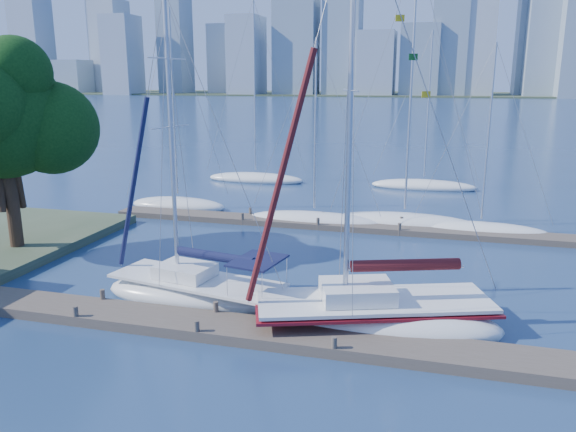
# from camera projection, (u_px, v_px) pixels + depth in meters

# --- Properties ---
(ground) EXTENTS (700.00, 700.00, 0.00)m
(ground) POSITION_uv_depth(u_px,v_px,m) (207.00, 331.00, 21.09)
(ground) COLOR navy
(ground) RESTS_ON ground
(near_dock) EXTENTS (26.00, 2.00, 0.40)m
(near_dock) POSITION_uv_depth(u_px,v_px,m) (207.00, 326.00, 21.04)
(near_dock) COLOR #4C4238
(near_dock) RESTS_ON ground
(far_dock) EXTENTS (30.00, 1.80, 0.36)m
(far_dock) POSITION_uv_depth(u_px,v_px,m) (336.00, 225.00, 35.54)
(far_dock) COLOR #4C4238
(far_dock) RESTS_ON ground
(far_shore) EXTENTS (800.00, 100.00, 1.50)m
(far_shore) POSITION_uv_depth(u_px,v_px,m) (428.00, 95.00, 321.12)
(far_shore) COLOR #38472D
(far_shore) RESTS_ON ground
(tree) EXTENTS (8.66, 7.88, 11.27)m
(tree) POSITION_uv_depth(u_px,v_px,m) (2.00, 113.00, 28.36)
(tree) COLOR #322216
(tree) RESTS_ON ground
(sailboat_navy) EXTENTS (8.58, 4.15, 13.11)m
(sailboat_navy) POSITION_uv_depth(u_px,v_px,m) (196.00, 277.00, 23.73)
(sailboat_navy) COLOR silver
(sailboat_navy) RESTS_ON ground
(sailboat_maroon) EXTENTS (9.98, 6.06, 15.80)m
(sailboat_maroon) POSITION_uv_depth(u_px,v_px,m) (374.00, 298.00, 21.20)
(sailboat_maroon) COLOR silver
(sailboat_maroon) RESTS_ON ground
(bg_boat_0) EXTENTS (7.59, 5.11, 14.26)m
(bg_boat_0) POSITION_uv_depth(u_px,v_px,m) (178.00, 204.00, 40.83)
(bg_boat_0) COLOR silver
(bg_boat_0) RESTS_ON ground
(bg_boat_2) EXTENTS (9.18, 3.91, 12.01)m
(bg_boat_2) POSITION_uv_depth(u_px,v_px,m) (314.00, 220.00, 36.55)
(bg_boat_2) COLOR silver
(bg_boat_2) RESTS_ON ground
(bg_boat_3) EXTENTS (9.73, 4.02, 16.87)m
(bg_boat_3) POSITION_uv_depth(u_px,v_px,m) (404.00, 221.00, 35.92)
(bg_boat_3) COLOR silver
(bg_boat_3) RESTS_ON ground
(bg_boat_4) EXTENTS (8.13, 2.66, 11.55)m
(bg_boat_4) POSITION_uv_depth(u_px,v_px,m) (481.00, 230.00, 34.26)
(bg_boat_4) COLOR silver
(bg_boat_4) RESTS_ON ground
(bg_boat_6) EXTENTS (9.34, 4.31, 16.23)m
(bg_boat_6) POSITION_uv_depth(u_px,v_px,m) (256.00, 178.00, 51.53)
(bg_boat_6) COLOR silver
(bg_boat_6) RESTS_ON ground
(bg_boat_7) EXTENTS (9.13, 3.58, 13.36)m
(bg_boat_7) POSITION_uv_depth(u_px,v_px,m) (424.00, 186.00, 48.18)
(bg_boat_7) COLOR silver
(bg_boat_7) RESTS_ON ground
(skyline) EXTENTS (502.65, 51.31, 111.42)m
(skyline) POSITION_uv_depth(u_px,v_px,m) (474.00, 25.00, 279.48)
(skyline) COLOR gray
(skyline) RESTS_ON ground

